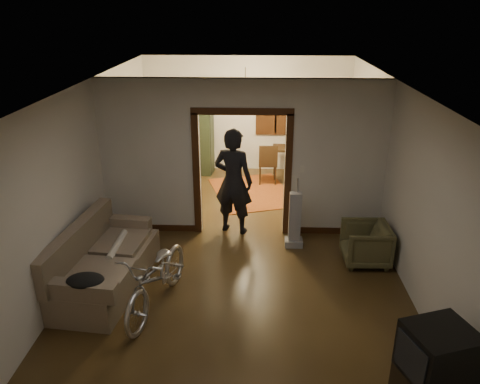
# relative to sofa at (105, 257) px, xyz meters

# --- Properties ---
(floor) EXTENTS (5.00, 8.50, 0.01)m
(floor) POSITION_rel_sofa_xyz_m (1.95, 1.16, -0.49)
(floor) COLOR #30210F
(floor) RESTS_ON ground
(ceiling) EXTENTS (5.00, 8.50, 0.01)m
(ceiling) POSITION_rel_sofa_xyz_m (1.95, 1.16, 2.31)
(ceiling) COLOR white
(ceiling) RESTS_ON floor
(wall_back) EXTENTS (5.00, 0.02, 2.80)m
(wall_back) POSITION_rel_sofa_xyz_m (1.95, 5.41, 0.91)
(wall_back) COLOR beige
(wall_back) RESTS_ON floor
(wall_left) EXTENTS (0.02, 8.50, 2.80)m
(wall_left) POSITION_rel_sofa_xyz_m (-0.55, 1.16, 0.91)
(wall_left) COLOR beige
(wall_left) RESTS_ON floor
(wall_right) EXTENTS (0.02, 8.50, 2.80)m
(wall_right) POSITION_rel_sofa_xyz_m (4.45, 1.16, 0.91)
(wall_right) COLOR beige
(wall_right) RESTS_ON floor
(partition_wall) EXTENTS (5.00, 0.14, 2.80)m
(partition_wall) POSITION_rel_sofa_xyz_m (1.95, 1.91, 0.91)
(partition_wall) COLOR beige
(partition_wall) RESTS_ON floor
(door_casing) EXTENTS (1.74, 0.20, 2.32)m
(door_casing) POSITION_rel_sofa_xyz_m (1.95, 1.91, 0.61)
(door_casing) COLOR black
(door_casing) RESTS_ON floor
(far_window) EXTENTS (0.98, 0.06, 1.28)m
(far_window) POSITION_rel_sofa_xyz_m (2.65, 5.37, 1.06)
(far_window) COLOR black
(far_window) RESTS_ON wall_back
(chandelier) EXTENTS (0.24, 0.24, 0.24)m
(chandelier) POSITION_rel_sofa_xyz_m (1.95, 3.66, 1.86)
(chandelier) COLOR #FFE0A5
(chandelier) RESTS_ON ceiling
(light_switch) EXTENTS (0.08, 0.01, 0.12)m
(light_switch) POSITION_rel_sofa_xyz_m (3.00, 1.84, 0.76)
(light_switch) COLOR silver
(light_switch) RESTS_ON partition_wall
(sofa) EXTENTS (1.19, 2.22, 0.98)m
(sofa) POSITION_rel_sofa_xyz_m (0.00, 0.00, 0.00)
(sofa) COLOR brown
(sofa) RESTS_ON floor
(rolled_paper) EXTENTS (0.11, 0.85, 0.11)m
(rolled_paper) POSITION_rel_sofa_xyz_m (0.10, 0.30, 0.04)
(rolled_paper) COLOR beige
(rolled_paper) RESTS_ON sofa
(jacket) EXTENTS (0.48, 0.36, 0.14)m
(jacket) POSITION_rel_sofa_xyz_m (0.05, -0.91, 0.19)
(jacket) COLOR black
(jacket) RESTS_ON sofa
(bicycle) EXTENTS (1.03, 1.93, 0.96)m
(bicycle) POSITION_rel_sofa_xyz_m (0.88, -0.48, -0.01)
(bicycle) COLOR silver
(bicycle) RESTS_ON floor
(armchair) EXTENTS (0.75, 0.72, 0.67)m
(armchair) POSITION_rel_sofa_xyz_m (3.98, 0.85, -0.16)
(armchair) COLOR #4E4B2C
(armchair) RESTS_ON floor
(crt_tv) EXTENTS (0.76, 0.72, 0.53)m
(crt_tv) POSITION_rel_sofa_xyz_m (4.00, -2.22, 0.31)
(crt_tv) COLOR black
(crt_tv) RESTS_ON tv_stand
(vacuum) EXTENTS (0.35, 0.30, 1.00)m
(vacuum) POSITION_rel_sofa_xyz_m (2.87, 1.36, 0.01)
(vacuum) COLOR gray
(vacuum) RESTS_ON floor
(person) EXTENTS (0.82, 0.66, 1.95)m
(person) POSITION_rel_sofa_xyz_m (1.79, 1.90, 0.49)
(person) COLOR black
(person) RESTS_ON floor
(oriental_rug) EXTENTS (2.14, 2.47, 0.02)m
(oriental_rug) POSITION_rel_sofa_xyz_m (2.12, 3.80, -0.48)
(oriental_rug) COLOR maroon
(oriental_rug) RESTS_ON floor
(locker) EXTENTS (0.87, 0.56, 1.61)m
(locker) POSITION_rel_sofa_xyz_m (0.72, 5.06, 0.32)
(locker) COLOR #222D1B
(locker) RESTS_ON floor
(globe) EXTENTS (0.27, 0.27, 0.27)m
(globe) POSITION_rel_sofa_xyz_m (0.72, 5.06, 1.45)
(globe) COLOR #1E5972
(globe) RESTS_ON locker
(desk) EXTENTS (1.06, 0.67, 0.75)m
(desk) POSITION_rel_sofa_xyz_m (3.10, 4.81, -0.12)
(desk) COLOR black
(desk) RESTS_ON floor
(desk_chair) EXTENTS (0.52, 0.52, 0.95)m
(desk_chair) POSITION_rel_sofa_xyz_m (2.47, 4.43, -0.01)
(desk_chair) COLOR black
(desk_chair) RESTS_ON floor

